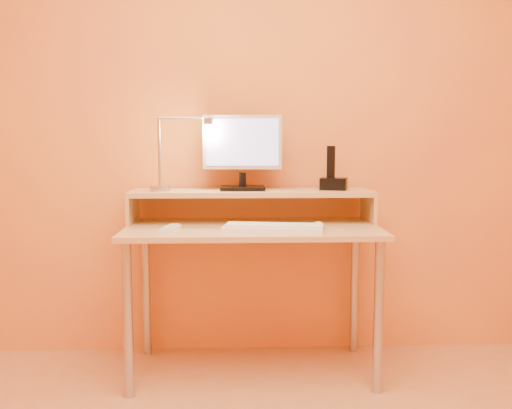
{
  "coord_description": "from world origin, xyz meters",
  "views": [
    {
      "loc": [
        -0.08,
        -1.43,
        1.12
      ],
      "look_at": [
        0.02,
        1.13,
        0.83
      ],
      "focal_mm": 39.03,
      "sensor_mm": 36.0,
      "label": 1
    }
  ],
  "objects_px": {
    "lamp_base": "(160,188)",
    "remote_control": "(170,229)",
    "phone_dock": "(334,184)",
    "mouse": "(318,225)",
    "keyboard": "(273,229)",
    "monitor_panel": "(242,142)"
  },
  "relations": [
    {
      "from": "keyboard",
      "to": "remote_control",
      "type": "height_order",
      "value": "keyboard"
    },
    {
      "from": "monitor_panel",
      "to": "phone_dock",
      "type": "bearing_deg",
      "value": 1.99
    },
    {
      "from": "keyboard",
      "to": "lamp_base",
      "type": "bearing_deg",
      "value": 162.56
    },
    {
      "from": "mouse",
      "to": "remote_control",
      "type": "xyz_separation_m",
      "value": [
        -0.68,
        -0.05,
        -0.01
      ]
    },
    {
      "from": "monitor_panel",
      "to": "keyboard",
      "type": "bearing_deg",
      "value": -63.18
    },
    {
      "from": "keyboard",
      "to": "remote_control",
      "type": "xyz_separation_m",
      "value": [
        -0.46,
        0.02,
        -0.0
      ]
    },
    {
      "from": "lamp_base",
      "to": "keyboard",
      "type": "xyz_separation_m",
      "value": [
        0.54,
        -0.26,
        -0.16
      ]
    },
    {
      "from": "monitor_panel",
      "to": "keyboard",
      "type": "distance_m",
      "value": 0.51
    },
    {
      "from": "phone_dock",
      "to": "keyboard",
      "type": "bearing_deg",
      "value": -121.14
    },
    {
      "from": "monitor_panel",
      "to": "phone_dock",
      "type": "height_order",
      "value": "monitor_panel"
    },
    {
      "from": "monitor_panel",
      "to": "keyboard",
      "type": "height_order",
      "value": "monitor_panel"
    },
    {
      "from": "monitor_panel",
      "to": "mouse",
      "type": "distance_m",
      "value": 0.57
    },
    {
      "from": "phone_dock",
      "to": "remote_control",
      "type": "bearing_deg",
      "value": -143.89
    },
    {
      "from": "keyboard",
      "to": "remote_control",
      "type": "distance_m",
      "value": 0.46
    },
    {
      "from": "lamp_base",
      "to": "remote_control",
      "type": "relative_size",
      "value": 0.57
    },
    {
      "from": "lamp_base",
      "to": "phone_dock",
      "type": "height_order",
      "value": "phone_dock"
    },
    {
      "from": "lamp_base",
      "to": "mouse",
      "type": "height_order",
      "value": "lamp_base"
    },
    {
      "from": "phone_dock",
      "to": "keyboard",
      "type": "distance_m",
      "value": 0.47
    },
    {
      "from": "mouse",
      "to": "remote_control",
      "type": "bearing_deg",
      "value": -171.69
    },
    {
      "from": "phone_dock",
      "to": "keyboard",
      "type": "relative_size",
      "value": 0.29
    },
    {
      "from": "lamp_base",
      "to": "mouse",
      "type": "xyz_separation_m",
      "value": [
        0.75,
        -0.2,
        -0.16
      ]
    },
    {
      "from": "lamp_base",
      "to": "keyboard",
      "type": "height_order",
      "value": "lamp_base"
    }
  ]
}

